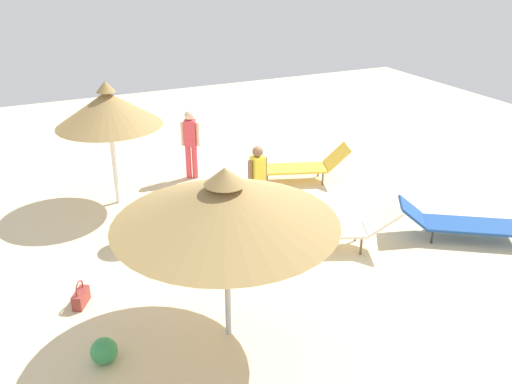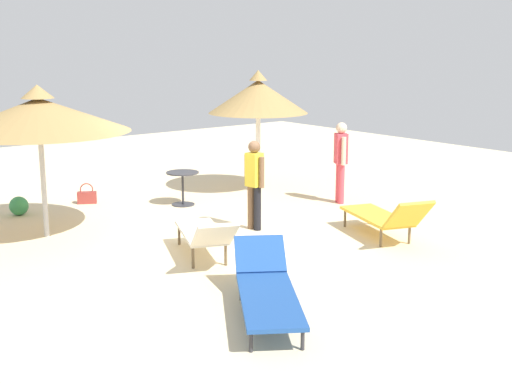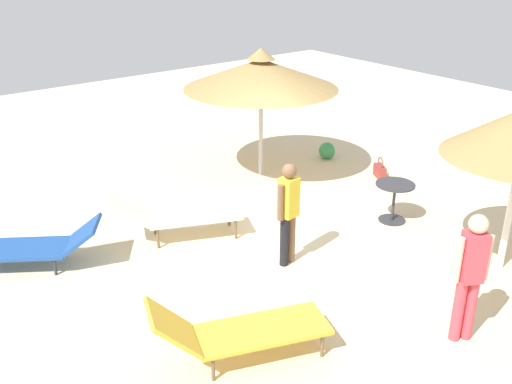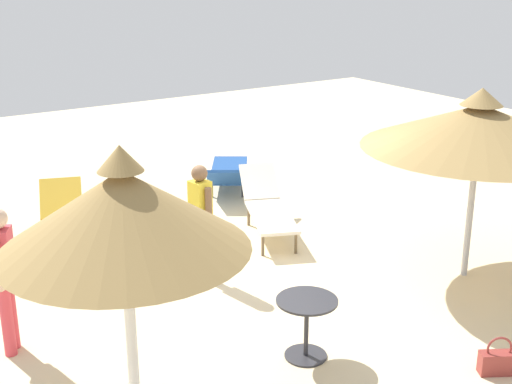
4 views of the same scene
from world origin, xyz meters
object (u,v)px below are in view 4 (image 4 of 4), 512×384
handbag (498,361)px  lounge_chair_near_right (267,205)px  person_standing_edge (201,216)px  parasol_umbrella_far_right (479,126)px  lounge_chair_back (61,226)px  parasol_umbrella_near_left (123,211)px  lounge_chair_center (228,172)px  person_standing_front (3,273)px  side_table_round (307,318)px

handbag → lounge_chair_near_right: bearing=-3.0°
person_standing_edge → handbag: bearing=-158.7°
parasol_umbrella_far_right → person_standing_edge: bearing=58.2°
lounge_chair_back → lounge_chair_near_right: size_ratio=1.01×
parasol_umbrella_near_left → lounge_chair_near_right: parasol_umbrella_near_left is taller
lounge_chair_center → handbag: lounge_chair_center is taller
lounge_chair_near_right → person_standing_edge: (-0.91, 1.66, 0.44)m
lounge_chair_center → lounge_chair_near_right: 2.23m
lounge_chair_center → person_standing_edge: person_standing_edge is taller
lounge_chair_back → lounge_chair_center: lounge_chair_back is taller
person_standing_front → handbag: bearing=-128.0°
parasol_umbrella_far_right → lounge_chair_near_right: bearing=25.7°
parasol_umbrella_far_right → handbag: bearing=138.7°
lounge_chair_near_right → handbag: bearing=177.0°
person_standing_edge → lounge_chair_near_right: bearing=-61.2°
side_table_round → person_standing_edge: bearing=-0.5°
lounge_chair_center → person_standing_front: bearing=126.1°
person_standing_edge → handbag: size_ratio=3.70×
parasol_umbrella_near_left → lounge_chair_center: 7.09m
parasol_umbrella_far_right → lounge_chair_near_right: parasol_umbrella_far_right is taller
parasol_umbrella_far_right → lounge_chair_near_right: size_ratio=1.41×
lounge_chair_back → handbag: lounge_chair_back is taller
lounge_chair_back → side_table_round: (-4.16, -1.26, 0.06)m
person_standing_front → side_table_round: person_standing_front is taller
handbag → side_table_round: 1.99m
person_standing_edge → person_standing_front: (-0.49, 2.61, 0.05)m
person_standing_edge → handbag: (-3.64, -1.42, -0.73)m
lounge_chair_center → person_standing_front: (-3.54, 4.86, 0.60)m
parasol_umbrella_far_right → parasol_umbrella_near_left: 5.00m
parasol_umbrella_far_right → lounge_chair_back: parasol_umbrella_far_right is taller
lounge_chair_back → person_standing_edge: 2.29m
person_standing_front → handbag: 5.18m
lounge_chair_back → handbag: bearing=-153.8°
lounge_chair_center → lounge_chair_near_right: (-2.15, 0.59, 0.10)m
parasol_umbrella_near_left → handbag: parasol_umbrella_near_left is taller
parasol_umbrella_near_left → lounge_chair_back: bearing=-9.6°
side_table_round → lounge_chair_back: bearing=16.8°
parasol_umbrella_far_right → handbag: 3.05m
side_table_round → lounge_chair_near_right: bearing=-27.5°
parasol_umbrella_far_right → person_standing_front: bearing=76.3°
parasol_umbrella_near_left → person_standing_front: (1.87, 0.62, -1.14)m
handbag → parasol_umbrella_near_left: bearing=69.4°
lounge_chair_back → side_table_round: lounge_chair_back is taller
parasol_umbrella_near_left → side_table_round: size_ratio=3.89×
person_standing_edge → person_standing_front: bearing=100.6°
lounge_chair_center → person_standing_front: 6.04m
parasol_umbrella_far_right → parasol_umbrella_near_left: size_ratio=1.13×
lounge_chair_back → person_standing_front: size_ratio=1.29×
parasol_umbrella_near_left → side_table_round: 2.53m
parasol_umbrella_far_right → lounge_chair_back: size_ratio=1.40×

